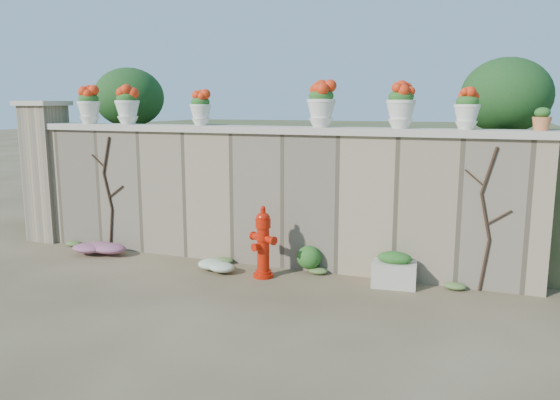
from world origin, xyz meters
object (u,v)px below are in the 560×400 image
at_px(urn_pot_0, 89,106).
at_px(terracotta_pot, 542,120).
at_px(fire_hydrant, 263,242).
at_px(planter_box, 394,270).

height_order(urn_pot_0, terracotta_pot, urn_pot_0).
bearing_deg(fire_hydrant, planter_box, 32.23).
bearing_deg(terracotta_pot, planter_box, -165.01).
distance_m(fire_hydrant, planter_box, 1.84).
bearing_deg(fire_hydrant, urn_pot_0, -166.91).
height_order(fire_hydrant, planter_box, fire_hydrant).
bearing_deg(planter_box, terracotta_pot, 9.66).
bearing_deg(urn_pot_0, terracotta_pot, 0.00).
xyz_separation_m(fire_hydrant, terracotta_pot, (3.49, 0.70, 1.72)).
bearing_deg(terracotta_pot, urn_pot_0, -180.00).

